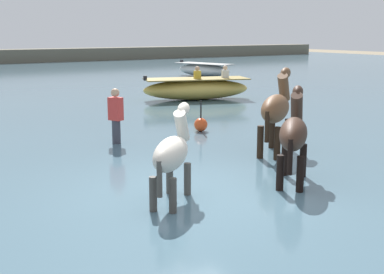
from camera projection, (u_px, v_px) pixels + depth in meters
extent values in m
plane|color=#84755B|center=(193.00, 210.00, 8.51)|extent=(120.00, 120.00, 0.00)
cube|color=#476675|center=(29.00, 117.00, 16.74)|extent=(90.00, 90.00, 0.32)
ellipsoid|color=#382319|center=(293.00, 134.00, 8.75)|extent=(1.32, 1.27, 0.55)
cylinder|color=black|center=(284.00, 168.00, 9.39)|extent=(0.13, 0.13, 0.93)
cylinder|color=black|center=(303.00, 169.00, 9.31)|extent=(0.13, 0.13, 0.93)
cylinder|color=black|center=(280.00, 182.00, 8.49)|extent=(0.13, 0.13, 0.93)
cylinder|color=black|center=(300.00, 184.00, 8.41)|extent=(0.13, 0.13, 0.93)
cylinder|color=#382319|center=(297.00, 108.00, 9.36)|extent=(0.52, 0.50, 0.63)
ellipsoid|color=#382319|center=(298.00, 92.00, 9.43)|extent=(0.48, 0.46, 0.23)
cylinder|color=black|center=(290.00, 157.00, 8.19)|extent=(0.09, 0.09, 0.59)
ellipsoid|color=beige|center=(171.00, 154.00, 7.75)|extent=(1.20, 1.18, 0.50)
cylinder|color=#45423C|center=(170.00, 187.00, 8.34)|extent=(0.12, 0.12, 0.85)
cylinder|color=#45423C|center=(187.00, 188.00, 8.27)|extent=(0.12, 0.12, 0.85)
cylinder|color=#45423C|center=(153.00, 204.00, 7.51)|extent=(0.12, 0.12, 0.85)
cylinder|color=#45423C|center=(173.00, 206.00, 7.44)|extent=(0.12, 0.12, 0.85)
cylinder|color=beige|center=(182.00, 126.00, 8.31)|extent=(0.47, 0.46, 0.57)
ellipsoid|color=beige|center=(184.00, 109.00, 8.38)|extent=(0.43, 0.43, 0.21)
cylinder|color=#45423C|center=(159.00, 179.00, 7.23)|extent=(0.08, 0.08, 0.54)
ellipsoid|color=brown|center=(275.00, 109.00, 10.89)|extent=(1.51, 1.28, 0.60)
cylinder|color=black|center=(272.00, 140.00, 11.59)|extent=(0.14, 0.14, 1.01)
cylinder|color=black|center=(287.00, 141.00, 11.46)|extent=(0.14, 0.14, 1.01)
cylinder|color=black|center=(260.00, 150.00, 10.64)|extent=(0.14, 0.14, 1.01)
cylinder|color=black|center=(277.00, 151.00, 10.51)|extent=(0.14, 0.14, 1.01)
cylinder|color=brown|center=(284.00, 87.00, 11.52)|extent=(0.58, 0.51, 0.68)
ellipsoid|color=brown|center=(286.00, 73.00, 11.59)|extent=(0.54, 0.47, 0.26)
cylinder|color=black|center=(267.00, 127.00, 10.30)|extent=(0.10, 0.10, 0.64)
ellipsoid|color=silver|center=(204.00, 70.00, 30.19)|extent=(2.25, 4.02, 0.73)
cube|color=gray|center=(204.00, 64.00, 30.12)|extent=(2.16, 3.86, 0.04)
cube|color=black|center=(182.00, 61.00, 31.31)|extent=(0.19, 0.16, 0.18)
ellipsoid|color=gold|center=(196.00, 89.00, 19.85)|extent=(4.41, 2.68, 0.79)
cube|color=olive|center=(196.00, 79.00, 19.76)|extent=(4.24, 2.58, 0.04)
cube|color=black|center=(145.00, 78.00, 19.28)|extent=(0.16, 0.19, 0.18)
cube|color=white|center=(225.00, 74.00, 19.99)|extent=(0.30, 0.25, 0.30)
sphere|color=beige|center=(225.00, 68.00, 19.94)|extent=(0.18, 0.18, 0.18)
cube|color=gold|center=(197.00, 75.00, 19.58)|extent=(0.30, 0.25, 0.30)
sphere|color=tan|center=(197.00, 68.00, 19.53)|extent=(0.18, 0.18, 0.18)
cylinder|color=#383842|center=(117.00, 138.00, 12.08)|extent=(0.20, 0.20, 0.88)
cube|color=red|center=(116.00, 109.00, 11.93)|extent=(0.32, 0.37, 0.54)
sphere|color=tan|center=(115.00, 93.00, 11.85)|extent=(0.20, 0.20, 0.20)
sphere|color=#E54C1E|center=(201.00, 125.00, 13.53)|extent=(0.36, 0.36, 0.36)
cylinder|color=black|center=(201.00, 109.00, 13.44)|extent=(0.04, 0.04, 0.47)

